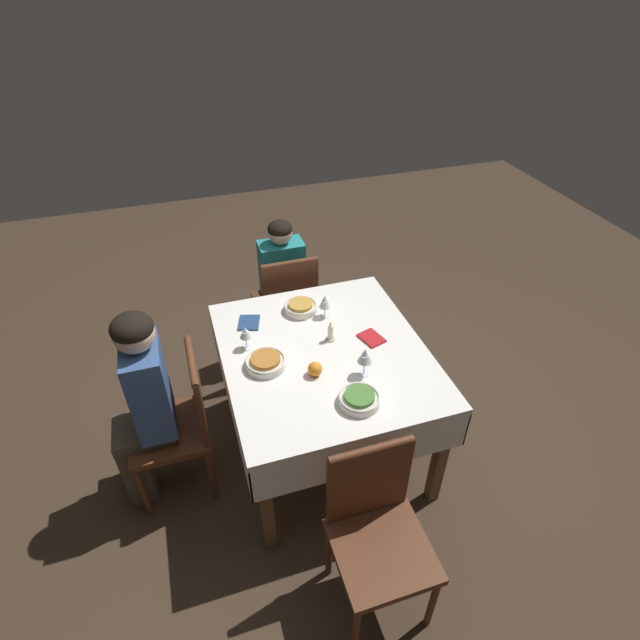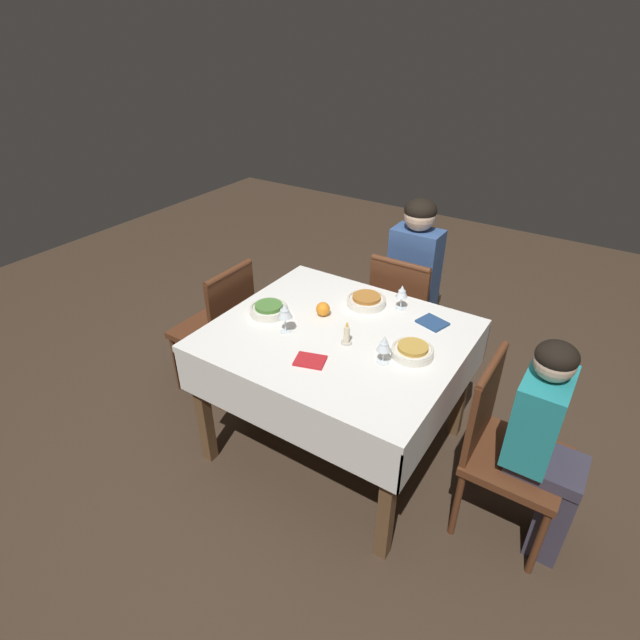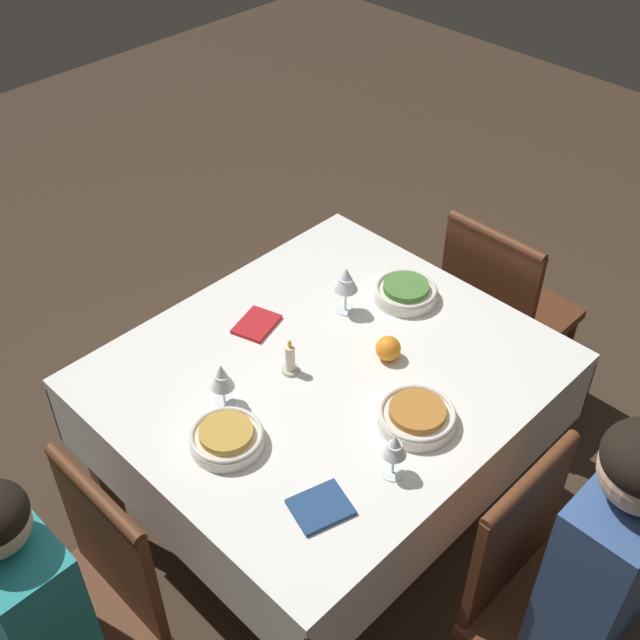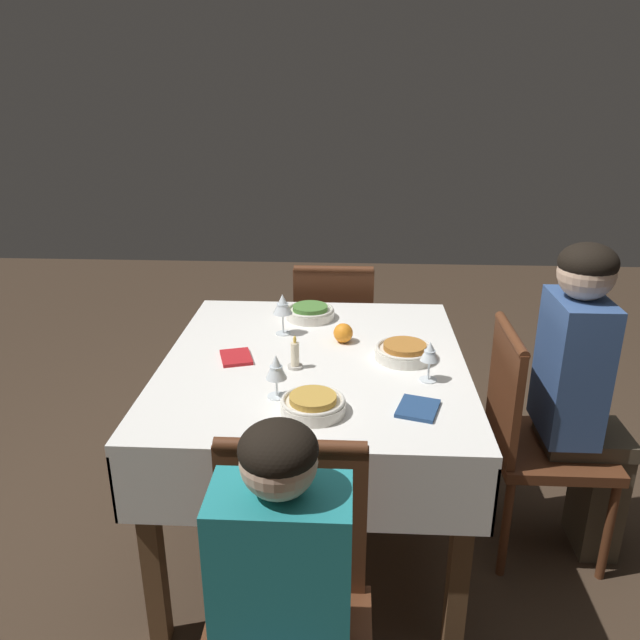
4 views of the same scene
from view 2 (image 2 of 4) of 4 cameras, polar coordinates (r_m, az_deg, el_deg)
ground_plane at (r=2.98m, az=1.81°, el=-13.93°), size 8.00×8.00×0.00m
dining_table at (r=2.54m, az=2.06°, el=-3.25°), size 1.21×1.07×0.77m
chair_south at (r=3.24m, az=9.54°, el=0.97°), size 0.41×0.41×0.90m
chair_west at (r=2.42m, az=20.26°, el=-13.11°), size 0.41×0.41×0.90m
chair_east at (r=3.13m, az=-11.38°, el=-0.48°), size 0.41×0.41×0.90m
person_adult_denim at (r=3.28m, az=10.93°, el=4.90°), size 0.30×0.34×1.21m
person_child_teal at (r=2.36m, az=24.47°, el=-12.72°), size 0.33×0.30×1.07m
bowl_south at (r=2.72m, az=5.33°, el=2.26°), size 0.21×0.21×0.06m
wine_glass_south at (r=2.68m, az=9.35°, el=3.17°), size 0.06×0.06×0.14m
bowl_west at (r=2.35m, az=10.54°, el=-3.46°), size 0.20×0.20×0.06m
wine_glass_west at (r=2.25m, az=7.35°, el=-2.74°), size 0.07×0.07×0.14m
bowl_east at (r=2.64m, az=-5.86°, el=1.25°), size 0.20×0.20×0.06m
wine_glass_east at (r=2.44m, az=-4.05°, el=1.03°), size 0.07×0.07×0.17m
candle_centerpiece at (r=2.39m, az=3.06°, el=-1.87°), size 0.05×0.05×0.12m
orange_fruit at (r=2.61m, az=0.35°, el=1.26°), size 0.07×0.07×0.07m
napkin_red_folded at (r=2.28m, az=-1.14°, el=-4.66°), size 0.16×0.14×0.01m
napkin_spare_side at (r=2.62m, az=12.73°, el=-0.29°), size 0.17×0.15×0.01m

